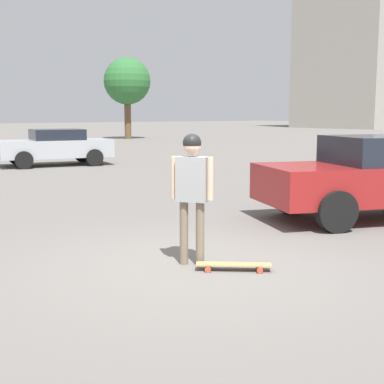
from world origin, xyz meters
name	(u,v)px	position (x,y,z in m)	size (l,w,h in m)	color
ground_plane	(192,265)	(0.00, 0.00, 0.00)	(220.00, 220.00, 0.00)	slate
person	(192,182)	(0.00, 0.00, 1.10)	(0.47, 0.40, 1.73)	#7A6B56
skateboard	(234,265)	(-0.54, -0.26, 0.07)	(0.77, 0.84, 0.09)	tan
car_parked_near	(381,176)	(0.35, -4.76, 0.82)	(3.37, 4.88, 1.57)	maroon
car_parked_far	(55,146)	(14.13, -4.17, 0.74)	(2.66, 4.48, 1.39)	#ADB2B7
building_block_distant	(356,36)	(41.64, -60.67, 12.76)	(14.35, 10.77, 25.52)	#9E998E
tree_distant	(127,82)	(31.72, -17.82, 4.49)	(3.67, 3.67, 6.37)	brown
traffic_cone	(293,193)	(2.46, -4.69, 0.25)	(0.34, 0.34, 0.49)	orange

